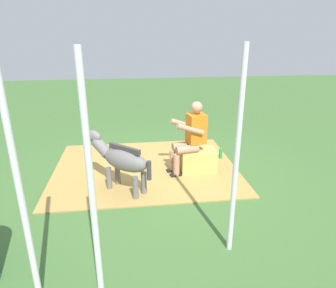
% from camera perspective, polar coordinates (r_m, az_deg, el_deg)
% --- Properties ---
extents(ground_plane, '(24.00, 24.00, 0.00)m').
position_cam_1_polar(ground_plane, '(5.58, -1.74, -5.57)').
color(ground_plane, '#426B33').
extents(hay_patch, '(3.36, 2.72, 0.02)m').
position_cam_1_polar(hay_patch, '(5.81, -4.20, -4.39)').
color(hay_patch, '#AD8C47').
rests_on(hay_patch, ground).
extents(hay_bale, '(0.64, 0.42, 0.43)m').
position_cam_1_polar(hay_bale, '(5.62, 5.57, -3.09)').
color(hay_bale, tan).
rests_on(hay_bale, ground).
extents(person_seated, '(0.70, 0.50, 1.31)m').
position_cam_1_polar(person_seated, '(5.38, 4.15, 1.60)').
color(person_seated, tan).
rests_on(person_seated, ground).
extents(pony_standing, '(1.10, 1.02, 0.91)m').
position_cam_1_polar(pony_standing, '(4.85, -8.78, -2.78)').
color(pony_standing, slate).
rests_on(pony_standing, ground).
extents(soda_bottle, '(0.07, 0.07, 0.27)m').
position_cam_1_polar(soda_bottle, '(6.23, 9.78, -1.71)').
color(soda_bottle, '#268C3F').
rests_on(soda_bottle, ground).
extents(tent_pole_left, '(0.06, 0.06, 2.35)m').
position_cam_1_polar(tent_pole_left, '(3.33, 12.66, -2.52)').
color(tent_pole_left, silver).
rests_on(tent_pole_left, ground).
extents(tent_pole_right, '(0.06, 0.06, 2.35)m').
position_cam_1_polar(tent_pole_right, '(2.90, -25.94, -7.70)').
color(tent_pole_right, silver).
rests_on(tent_pole_right, ground).
extents(tent_pole_mid, '(0.06, 0.06, 2.35)m').
position_cam_1_polar(tent_pole_mid, '(2.70, -14.08, -8.26)').
color(tent_pole_mid, silver).
rests_on(tent_pole_mid, ground).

